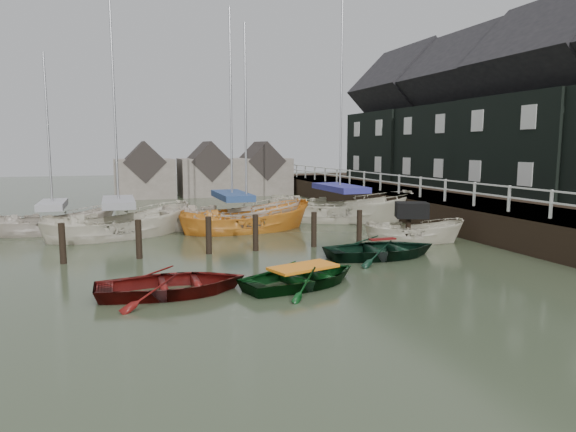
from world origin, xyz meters
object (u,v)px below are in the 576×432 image
object	(u,v)px
rowboat_green	(303,285)
sailboat_c	(247,230)
sailboat_e	(54,231)
sailboat_d	(340,220)
motorboat	(413,239)
sailboat_b	(233,227)
sailboat_a	(120,235)
rowboat_red	(173,294)
rowboat_dkgreen	(382,257)

from	to	relation	value
rowboat_green	sailboat_c	world-z (taller)	sailboat_c
sailboat_e	sailboat_d	bearing A→B (deg)	-102.76
sailboat_c	sailboat_d	world-z (taller)	sailboat_d
motorboat	sailboat_b	size ratio (longest dim) A/B	0.37
sailboat_a	sailboat_e	distance (m)	3.57
rowboat_red	rowboat_green	distance (m)	3.67
rowboat_dkgreen	sailboat_d	distance (m)	9.26
sailboat_a	sailboat_d	xyz separation A→B (m)	(11.31, 1.37, -0.00)
rowboat_green	sailboat_b	bearing A→B (deg)	-18.78
rowboat_dkgreen	sailboat_d	xyz separation A→B (m)	(2.39, 8.95, 0.06)
sailboat_c	sailboat_e	xyz separation A→B (m)	(-8.62, 2.38, 0.05)
sailboat_a	rowboat_green	bearing A→B (deg)	-171.94
sailboat_e	motorboat	bearing A→B (deg)	-126.89
rowboat_red	rowboat_green	world-z (taller)	rowboat_red
rowboat_green	rowboat_dkgreen	distance (m)	4.81
sailboat_d	sailboat_e	world-z (taller)	sailboat_d
rowboat_red	motorboat	bearing A→B (deg)	-66.05
rowboat_green	motorboat	distance (m)	8.33
rowboat_green	sailboat_b	xyz separation A→B (m)	(0.39, 10.99, 0.06)
sailboat_c	sailboat_e	size ratio (longest dim) A/B	1.17
rowboat_green	sailboat_b	size ratio (longest dim) A/B	0.32
sailboat_b	sailboat_d	xyz separation A→B (m)	(6.02, 0.59, -0.00)
rowboat_red	rowboat_green	bearing A→B (deg)	-94.74
rowboat_green	motorboat	bearing A→B (deg)	-70.86
rowboat_dkgreen	sailboat_e	bearing A→B (deg)	52.68
rowboat_dkgreen	sailboat_e	size ratio (longest dim) A/B	0.45
sailboat_c	sailboat_e	distance (m)	8.94
sailboat_b	sailboat_e	distance (m)	8.28
sailboat_a	sailboat_e	world-z (taller)	sailboat_a
motorboat	sailboat_a	world-z (taller)	sailboat_a
sailboat_b	sailboat_d	distance (m)	6.05
rowboat_dkgreen	motorboat	bearing A→B (deg)	-48.35
sailboat_a	sailboat_c	world-z (taller)	sailboat_a
motorboat	sailboat_a	size ratio (longest dim) A/B	0.38
rowboat_red	sailboat_a	world-z (taller)	sailboat_a
rowboat_red	motorboat	xyz separation A→B (m)	(10.40, 4.56, 0.10)
rowboat_red	rowboat_dkgreen	distance (m)	8.02
rowboat_red	sailboat_d	xyz separation A→B (m)	(10.07, 11.26, 0.06)
motorboat	sailboat_d	world-z (taller)	sailboat_d
sailboat_d	motorboat	bearing A→B (deg)	-152.80
motorboat	sailboat_d	distance (m)	6.71
sailboat_c	motorboat	bearing A→B (deg)	-136.09
rowboat_red	sailboat_b	size ratio (longest dim) A/B	0.34
motorboat	sailboat_a	xyz separation A→B (m)	(-11.64, 5.33, -0.04)
rowboat_red	rowboat_dkgreen	xyz separation A→B (m)	(7.68, 2.31, 0.00)
rowboat_red	sailboat_b	world-z (taller)	sailboat_b
rowboat_green	sailboat_b	world-z (taller)	sailboat_b
rowboat_dkgreen	sailboat_e	distance (m)	15.27
rowboat_red	sailboat_b	bearing A→B (deg)	-20.50
rowboat_red	sailboat_b	distance (m)	11.41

